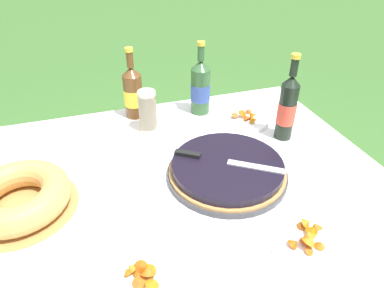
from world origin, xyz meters
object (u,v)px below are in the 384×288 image
Objects in this scene: snack_plate_left at (307,242)px; berry_tart at (227,170)px; serving_knife at (219,160)px; cider_bottle_amber at (133,92)px; cup_stack at (148,111)px; snack_plate_right at (247,119)px; snack_plate_near at (145,274)px; bundt_cake at (18,197)px; juice_bottle_red at (287,108)px; cider_bottle_green at (200,87)px.

berry_tart is at bearing 104.74° from snack_plate_left.
serving_knife is 0.54m from cider_bottle_amber.
serving_knife is 1.83× the size of cup_stack.
serving_knife reaches higher than snack_plate_right.
cider_bottle_amber is (-0.03, 0.14, 0.03)m from cup_stack.
cup_stack is (-0.19, 0.38, 0.06)m from berry_tart.
cider_bottle_amber reaches higher than snack_plate_near.
cider_bottle_amber reaches higher than bundt_cake.
juice_bottle_red reaches higher than cider_bottle_amber.
berry_tart is 1.27× the size of serving_knife.
serving_knife is at bearing 44.69° from snack_plate_near.
cider_bottle_green reaches higher than cider_bottle_amber.
berry_tart is 0.57m from cider_bottle_amber.
cider_bottle_amber is (0.43, 0.47, 0.07)m from bundt_cake.
snack_plate_near is at bearing 174.65° from snack_plate_left.
cider_bottle_green is at bearing 18.51° from cup_stack.
juice_bottle_red is at bearing 66.35° from snack_plate_left.
berry_tart is 0.35m from snack_plate_left.
cup_stack is 0.43m from snack_plate_right.
snack_plate_left is at bearing -27.73° from bundt_cake.
snack_plate_left is at bearing -75.26° from berry_tart.
juice_bottle_red reaches higher than snack_plate_left.
bundt_cake is at bearing -132.62° from cider_bottle_amber.
cider_bottle_amber is 0.90× the size of juice_bottle_red.
snack_plate_left is at bearing -101.65° from snack_plate_right.
cider_bottle_green is at bearing 91.77° from snack_plate_left.
cider_bottle_green is 0.94× the size of juice_bottle_red.
cup_stack is 0.90× the size of snack_plate_right.
snack_plate_near is 1.20× the size of snack_plate_right.
cup_stack is 0.57× the size of cider_bottle_amber.
snack_plate_near reaches higher than berry_tart.
bundt_cake reaches higher than snack_plate_right.
cup_stack is 0.75× the size of snack_plate_near.
juice_bottle_red is at bearing 35.28° from snack_plate_near.
snack_plate_right is (0.45, -0.20, -0.10)m from cider_bottle_amber.
cider_bottle_green is (0.09, 0.45, 0.06)m from serving_knife.
berry_tart is 0.46m from snack_plate_near.
cider_bottle_amber is (-0.29, 0.05, -0.01)m from cider_bottle_green.
serving_knife is 0.40m from cup_stack.
berry_tart is at bearing -97.92° from cider_bottle_green.
bundt_cake is at bearing 152.27° from snack_plate_left.
snack_plate_left is at bearing -113.65° from juice_bottle_red.
cup_stack is at bearing 171.23° from snack_plate_right.
berry_tart is 0.37m from juice_bottle_red.
serving_knife is at bearing 145.41° from berry_tart.
bundt_cake is at bearing 175.66° from berry_tart.
snack_plate_left is 1.03× the size of snack_plate_right.
serving_knife is 1.65× the size of snack_plate_right.
cider_bottle_green is 1.59× the size of snack_plate_left.
snack_plate_left is (0.02, -0.81, -0.11)m from cider_bottle_green.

